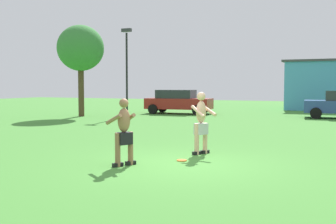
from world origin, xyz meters
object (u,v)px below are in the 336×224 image
at_px(frisbee, 182,160).
at_px(lamp_post, 127,62).
at_px(car_red_near_post, 178,101).
at_px(tree_right_field, 81,49).
at_px(player_near, 201,121).
at_px(player_in_black, 124,131).

distance_m(frisbee, lamp_post, 15.14).
relative_size(car_red_near_post, tree_right_field, 0.81).
height_order(lamp_post, tree_right_field, tree_right_field).
bearing_deg(frisbee, player_near, 85.36).
height_order(frisbee, lamp_post, lamp_post).
xyz_separation_m(lamp_post, tree_right_field, (-2.66, -0.93, 0.82)).
bearing_deg(car_red_near_post, player_in_black, -71.13).
height_order(player_in_black, car_red_near_post, player_in_black).
distance_m(player_in_black, tree_right_field, 16.29).
height_order(player_near, lamp_post, lamp_post).
xyz_separation_m(frisbee, lamp_post, (-8.58, 12.05, 3.25)).
bearing_deg(tree_right_field, player_near, -41.27).
bearing_deg(frisbee, player_in_black, -131.57).
bearing_deg(car_red_near_post, tree_right_field, -134.09).
relative_size(player_near, frisbee, 6.76).
xyz_separation_m(frisbee, car_red_near_post, (-6.78, 15.71, 0.81)).
distance_m(car_red_near_post, tree_right_field, 7.18).
distance_m(player_in_black, car_red_near_post, 17.82).
bearing_deg(lamp_post, frisbee, -54.57).
bearing_deg(frisbee, tree_right_field, 135.30).
height_order(player_near, frisbee, player_near).
bearing_deg(lamp_post, player_near, -51.43).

